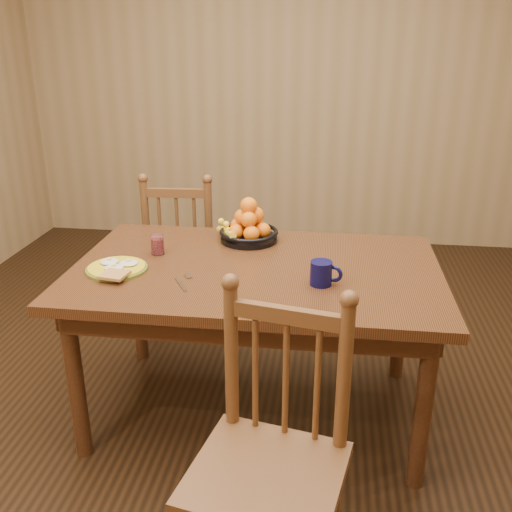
# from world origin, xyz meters

# --- Properties ---
(room) EXTENTS (4.52, 5.02, 2.72)m
(room) POSITION_xyz_m (0.00, 0.00, 1.35)
(room) COLOR black
(room) RESTS_ON ground
(dining_table) EXTENTS (1.60, 1.00, 0.75)m
(dining_table) POSITION_xyz_m (0.00, 0.00, 0.67)
(dining_table) COLOR black
(dining_table) RESTS_ON ground
(chair_far) EXTENTS (0.46, 0.45, 0.96)m
(chair_far) POSITION_xyz_m (-0.55, 0.82, 0.47)
(chair_far) COLOR #543419
(chair_far) RESTS_ON ground
(chair_near) EXTENTS (0.53, 0.51, 0.99)m
(chair_near) POSITION_xyz_m (0.16, -0.90, 0.48)
(chair_near) COLOR #543419
(chair_near) RESTS_ON ground
(breakfast_plate) EXTENTS (0.26, 0.29, 0.04)m
(breakfast_plate) POSITION_xyz_m (-0.59, -0.12, 0.76)
(breakfast_plate) COLOR #59601E
(breakfast_plate) RESTS_ON dining_table
(fork) EXTENTS (0.08, 0.18, 0.00)m
(fork) POSITION_xyz_m (-0.28, -0.20, 0.75)
(fork) COLOR silver
(fork) RESTS_ON dining_table
(spoon) EXTENTS (0.04, 0.16, 0.01)m
(spoon) POSITION_xyz_m (-0.54, -0.12, 0.75)
(spoon) COLOR silver
(spoon) RESTS_ON dining_table
(coffee_mug) EXTENTS (0.13, 0.09, 0.10)m
(coffee_mug) POSITION_xyz_m (0.29, -0.15, 0.80)
(coffee_mug) COLOR black
(coffee_mug) RESTS_ON dining_table
(juice_glass) EXTENTS (0.06, 0.06, 0.09)m
(juice_glass) POSITION_xyz_m (-0.47, 0.09, 0.79)
(juice_glass) COLOR silver
(juice_glass) RESTS_ON dining_table
(fruit_bowl) EXTENTS (0.32, 0.29, 0.22)m
(fruit_bowl) POSITION_xyz_m (-0.08, 0.33, 0.81)
(fruit_bowl) COLOR black
(fruit_bowl) RESTS_ON dining_table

